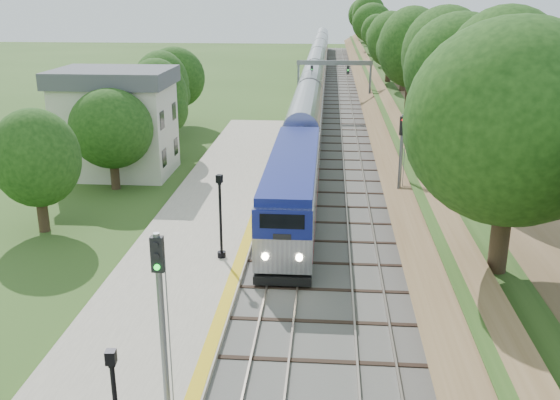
# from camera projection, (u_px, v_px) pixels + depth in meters

# --- Properties ---
(trackbed) EXTENTS (9.50, 170.00, 0.28)m
(trackbed) POSITION_uv_depth(u_px,v_px,m) (329.00, 108.00, 75.52)
(trackbed) COLOR #4C4944
(trackbed) RESTS_ON ground
(platform) EXTENTS (6.40, 68.00, 0.38)m
(platform) POSITION_uv_depth(u_px,v_px,m) (195.00, 243.00, 34.41)
(platform) COLOR #9F9480
(platform) RESTS_ON ground
(yellow_stripe) EXTENTS (0.55, 68.00, 0.01)m
(yellow_stripe) POSITION_uv_depth(u_px,v_px,m) (246.00, 241.00, 34.13)
(yellow_stripe) COLOR gold
(yellow_stripe) RESTS_ON platform
(embankment) EXTENTS (10.64, 170.00, 11.70)m
(embankment) POSITION_uv_depth(u_px,v_px,m) (399.00, 93.00, 74.30)
(embankment) COLOR brown
(embankment) RESTS_ON ground
(station_building) EXTENTS (8.60, 6.60, 8.00)m
(station_building) POSITION_uv_depth(u_px,v_px,m) (117.00, 121.00, 47.07)
(station_building) COLOR silver
(station_building) RESTS_ON ground
(signal_gantry) EXTENTS (8.40, 0.38, 6.20)m
(signal_gantry) POSITION_uv_depth(u_px,v_px,m) (334.00, 73.00, 69.24)
(signal_gantry) COLOR slate
(signal_gantry) RESTS_ON ground
(trees_behind_platform) EXTENTS (7.82, 53.32, 7.21)m
(trees_behind_platform) POSITION_uv_depth(u_px,v_px,m) (111.00, 145.00, 37.89)
(trees_behind_platform) COLOR #332316
(trees_behind_platform) RESTS_ON ground
(train) EXTENTS (2.82, 132.49, 4.14)m
(train) POSITION_uv_depth(u_px,v_px,m) (316.00, 74.00, 90.34)
(train) COLOR black
(train) RESTS_ON trackbed
(lamppost_far) EXTENTS (0.44, 0.44, 4.41)m
(lamppost_far) POSITION_uv_depth(u_px,v_px,m) (221.00, 221.00, 31.51)
(lamppost_far) COLOR black
(lamppost_far) RESTS_ON platform
(signal_platform) EXTENTS (0.37, 0.30, 6.37)m
(signal_platform) POSITION_uv_depth(u_px,v_px,m) (161.00, 309.00, 18.74)
(signal_platform) COLOR slate
(signal_platform) RESTS_ON platform
(signal_farside) EXTENTS (0.37, 0.29, 6.69)m
(signal_farside) POSITION_uv_depth(u_px,v_px,m) (401.00, 159.00, 35.96)
(signal_farside) COLOR slate
(signal_farside) RESTS_ON ground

